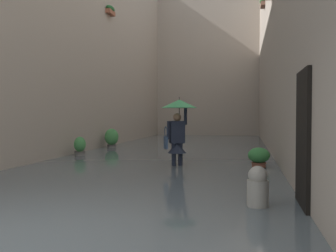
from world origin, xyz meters
The scene contains 10 objects.
ground_plane centered at (0.00, -10.53, 0.00)m, with size 60.00×60.00×0.00m, color #605B56.
flood_water centered at (0.00, -10.53, 0.10)m, with size 7.43×27.05×0.19m, color #515B60.
building_facade_left centered at (-4.21, -10.52, 4.60)m, with size 2.04×25.05×9.20m.
building_facade_right centered at (4.21, -10.52, 5.08)m, with size 2.04×25.05×10.17m.
building_facade_far centered at (0.00, -21.95, 4.90)m, with size 10.23×1.80×9.80m, color #A89989.
person_wading centered at (-0.71, -6.25, 1.37)m, with size 0.95×0.95×2.01m.
potted_plant_near_left centered at (-2.80, -6.35, 0.42)m, with size 0.55×0.55×0.70m.
potted_plant_far_right centered at (2.89, -11.02, 0.55)m, with size 0.56×0.56×0.97m.
potted_plant_mid_right centered at (2.91, -8.04, 0.42)m, with size 0.39×0.39×0.81m.
mooring_bollard centered at (-2.64, -2.08, 0.39)m, with size 0.31×0.31×0.79m.
Camera 1 is at (-2.45, 3.59, 1.54)m, focal length 40.40 mm.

